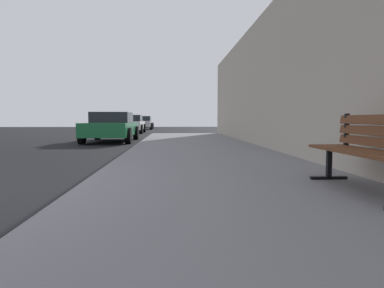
# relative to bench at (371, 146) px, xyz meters

# --- Properties ---
(sidewalk) EXTENTS (4.00, 32.00, 0.15)m
(sidewalk) POSITION_rel_bench_xyz_m (-1.39, 0.40, -0.59)
(sidewalk) COLOR slate
(sidewalk) RESTS_ON ground_plane
(bench) EXTENTS (0.52, 1.85, 0.89)m
(bench) POSITION_rel_bench_xyz_m (0.00, 0.00, 0.00)
(bench) COLOR brown
(bench) RESTS_ON sidewalk
(car_green) EXTENTS (2.02, 4.43, 1.27)m
(car_green) POSITION_rel_bench_xyz_m (-4.84, 11.29, -0.02)
(car_green) COLOR #196638
(car_green) RESTS_ON ground_plane
(car_white) EXTENTS (2.04, 4.03, 1.43)m
(car_white) POSITION_rel_bench_xyz_m (-5.20, 20.51, -0.02)
(car_white) COLOR white
(car_white) RESTS_ON ground_plane
(car_silver) EXTENTS (2.01, 4.05, 1.27)m
(car_silver) POSITION_rel_bench_xyz_m (-5.09, 29.35, -0.02)
(car_silver) COLOR #B7B7BF
(car_silver) RESTS_ON ground_plane
(car_blue) EXTENTS (1.97, 4.08, 1.43)m
(car_blue) POSITION_rel_bench_xyz_m (-5.97, 35.50, -0.02)
(car_blue) COLOR #233899
(car_blue) RESTS_ON ground_plane
(car_red) EXTENTS (1.94, 4.47, 1.27)m
(car_red) POSITION_rel_bench_xyz_m (-5.94, 42.30, -0.02)
(car_red) COLOR red
(car_red) RESTS_ON ground_plane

